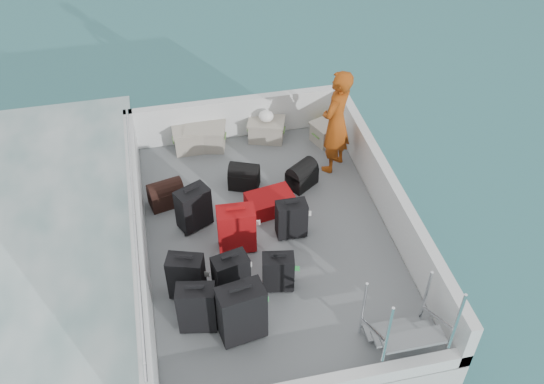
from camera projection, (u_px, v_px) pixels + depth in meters
The scene contains 23 objects.
ground at pixel (269, 265), 8.81m from camera, with size 160.00×160.00×0.00m, color #1A5B5D.
ferry_hull at pixel (269, 251), 8.61m from camera, with size 3.60×5.00×0.60m, color silver.
deck at pixel (269, 236), 8.41m from camera, with size 3.30×4.70×0.02m, color slate.
deck_fittings at pixel (299, 229), 7.97m from camera, with size 3.60×5.00×0.90m.
suitcase_0 at pixel (197, 308), 7.04m from camera, with size 0.44×0.25×0.69m, color black.
suitcase_1 at pixel (186, 277), 7.42m from camera, with size 0.44×0.25×0.65m, color black.
suitcase_2 at pixel (194, 208), 8.34m from camera, with size 0.45×0.27×0.65m, color black.
suitcase_3 at pixel (242, 313), 6.92m from camera, with size 0.53×0.31×0.80m, color black.
suitcase_4 at pixel (231, 276), 7.44m from camera, with size 0.43×0.25×0.64m, color black.
suitcase_5 at pixel (236, 229), 8.01m from camera, with size 0.50×0.30×0.69m, color #9E0C0D.
suitcase_6 at pixel (278, 272), 7.54m from camera, with size 0.39×0.23×0.55m, color black.
suitcase_7 at pixel (291, 219), 8.22m from camera, with size 0.41×0.24×0.58m, color black.
suitcase_8 at pixel (270, 203), 8.71m from camera, with size 0.43×0.66×0.26m, color #9E0C0D.
duffel_0 at pixel (166, 196), 8.78m from camera, with size 0.49×0.30×0.32m, color black, non-canonical shape.
duffel_1 at pixel (244, 178), 9.07m from camera, with size 0.44×0.30×0.32m, color black, non-canonical shape.
duffel_2 at pixel (302, 177), 9.09m from camera, with size 0.44×0.30×0.32m, color black, non-canonical shape.
crate_0 at pixel (193, 139), 9.76m from camera, with size 0.59×0.40×0.35m, color #AEA597.
crate_1 at pixel (206, 138), 9.79m from camera, with size 0.61×0.42×0.37m, color #AEA597.
crate_2 at pixel (266, 131), 9.96m from camera, with size 0.55×0.38×0.33m, color #AEA597.
crate_3 at pixel (329, 132), 9.94m from camera, with size 0.54×0.37×0.32m, color #AEA597.
yellow_bag at pixel (325, 126), 10.16m from camera, with size 0.28×0.26×0.22m, color gold.
white_bag at pixel (266, 118), 9.79m from camera, with size 0.24×0.24×0.18m, color white.
passenger at pixel (336, 122), 8.97m from camera, with size 0.62×0.40×1.69m, color #D25713.
Camera 1 is at (-1.21, -5.74, 6.66)m, focal length 40.00 mm.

